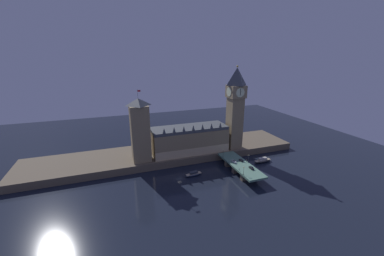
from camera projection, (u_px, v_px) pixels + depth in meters
name	position (u px, v px, depth m)	size (l,w,h in m)	color
ground_plane	(179.00, 179.00, 162.13)	(400.00, 400.00, 0.00)	black
embankment	(166.00, 154.00, 196.38)	(220.00, 42.00, 5.63)	brown
parliament_hall	(189.00, 139.00, 191.63)	(60.96, 22.44, 25.08)	#8E7A56
clock_tower	(235.00, 106.00, 192.28)	(13.34, 13.45, 68.50)	#8E7A56
victoria_tower	(140.00, 130.00, 171.92)	(13.39, 13.39, 53.04)	#8E7A56
bridge	(240.00, 166.00, 170.75)	(13.88, 46.00, 6.28)	slate
car_northbound_lead	(234.00, 161.00, 172.53)	(1.87, 4.50, 1.56)	white
car_southbound_lead	(251.00, 168.00, 162.44)	(1.84, 4.30, 1.60)	black
car_southbound_trail	(241.00, 160.00, 174.59)	(1.97, 3.84, 1.43)	black
pedestrian_near_rail	(239.00, 169.00, 160.28)	(0.38, 0.38, 1.57)	black
pedestrian_mid_walk	(246.00, 161.00, 173.41)	(0.38, 0.38, 1.67)	black
street_lamp_near	(244.00, 170.00, 153.77)	(1.34, 0.60, 5.89)	#2D3333
street_lamp_mid	(248.00, 158.00, 171.12)	(1.34, 0.60, 6.34)	#2D3333
street_lamp_far	(223.00, 152.00, 180.10)	(1.34, 0.60, 6.70)	#2D3333
boat_upstream	(194.00, 174.00, 166.11)	(12.99, 4.91, 3.19)	#1E2842
boat_downstream	(263.00, 161.00, 186.94)	(15.88, 4.86, 3.87)	#28282D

